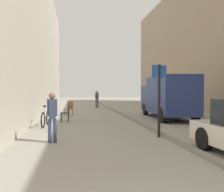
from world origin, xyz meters
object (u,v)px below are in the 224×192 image
(delivery_van, at_px, (167,96))
(cafe_chair_near_window, at_px, (69,107))
(pedestrian_mid_block, at_px, (97,98))
(cafe_chair_by_doorway, at_px, (66,111))
(street_sign_post, at_px, (159,94))
(bicycle_leaning, at_px, (46,118))
(pedestrian_main_foreground, at_px, (52,114))

(delivery_van, bearing_deg, cafe_chair_near_window, 161.84)
(pedestrian_mid_block, height_order, cafe_chair_near_window, pedestrian_mid_block)
(pedestrian_mid_block, bearing_deg, cafe_chair_by_doorway, -97.60)
(street_sign_post, xyz_separation_m, bicycle_leaning, (-4.29, 3.26, -1.16))
(delivery_van, relative_size, bicycle_leaning, 3.13)
(cafe_chair_near_window, bearing_deg, cafe_chair_by_doorway, 122.21)
(pedestrian_main_foreground, relative_size, pedestrian_mid_block, 0.99)
(delivery_van, distance_m, cafe_chair_near_window, 6.33)
(bicycle_leaning, height_order, cafe_chair_near_window, bicycle_leaning)
(cafe_chair_by_doorway, bearing_deg, bicycle_leaning, 149.43)
(bicycle_leaning, relative_size, cafe_chair_by_doorway, 1.88)
(cafe_chair_near_window, bearing_deg, pedestrian_mid_block, -77.33)
(pedestrian_mid_block, distance_m, cafe_chair_near_window, 6.75)
(pedestrian_main_foreground, xyz_separation_m, delivery_van, (6.21, 5.52, 0.39))
(cafe_chair_by_doorway, bearing_deg, delivery_van, -83.06)
(pedestrian_mid_block, xyz_separation_m, delivery_van, (3.36, -8.66, 0.38))
(cafe_chair_near_window, xyz_separation_m, cafe_chair_by_doorway, (-0.09, -2.93, 0.00))
(cafe_chair_by_doorway, bearing_deg, pedestrian_mid_block, -13.87)
(bicycle_leaning, bearing_deg, cafe_chair_near_window, 82.97)
(pedestrian_main_foreground, relative_size, delivery_van, 0.29)
(pedestrian_mid_block, distance_m, cafe_chair_by_doorway, 9.57)
(delivery_van, relative_size, cafe_chair_by_doorway, 5.88)
(cafe_chair_near_window, distance_m, cafe_chair_by_doorway, 2.94)
(street_sign_post, bearing_deg, bicycle_leaning, -50.39)
(cafe_chair_near_window, height_order, cafe_chair_by_doorway, same)
(delivery_van, height_order, cafe_chair_near_window, delivery_van)
(bicycle_leaning, height_order, cafe_chair_by_doorway, bicycle_leaning)
(pedestrian_mid_block, relative_size, bicycle_leaning, 0.92)
(bicycle_leaning, bearing_deg, cafe_chair_by_doorway, 63.70)
(pedestrian_main_foreground, distance_m, delivery_van, 8.32)
(delivery_van, height_order, cafe_chair_by_doorway, delivery_van)
(pedestrian_mid_block, relative_size, cafe_chair_by_doorway, 1.73)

